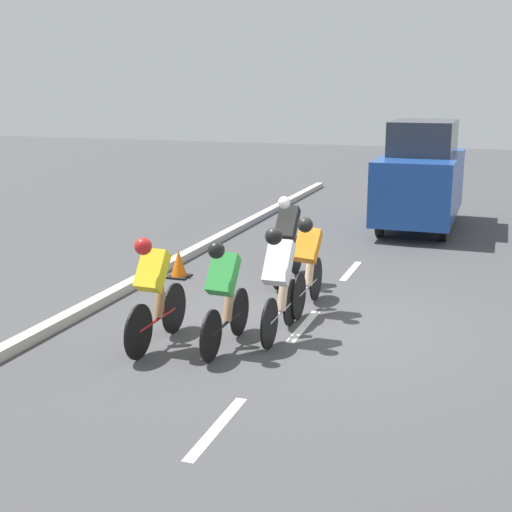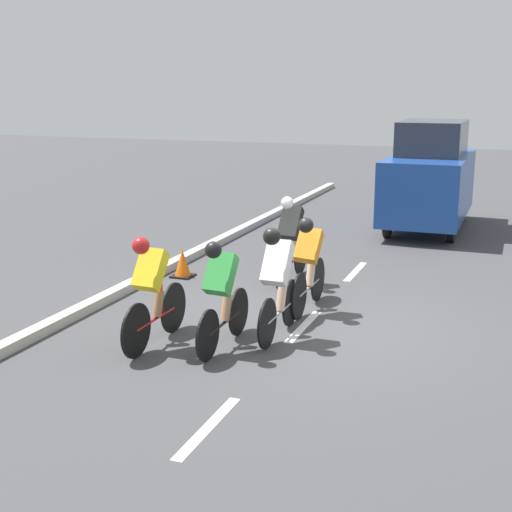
# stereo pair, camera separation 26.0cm
# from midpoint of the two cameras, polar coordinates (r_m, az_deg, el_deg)

# --- Properties ---
(ground_plane) EXTENTS (60.00, 60.00, 0.00)m
(ground_plane) POSITION_cam_midpoint_polar(r_m,az_deg,el_deg) (10.10, 3.31, -5.39)
(ground_plane) COLOR #424244
(lane_stripe_near) EXTENTS (0.12, 1.40, 0.01)m
(lane_stripe_near) POSITION_cam_midpoint_polar(r_m,az_deg,el_deg) (7.20, -4.21, -13.53)
(lane_stripe_near) COLOR white
(lane_stripe_near) RESTS_ON ground
(lane_stripe_mid) EXTENTS (0.12, 1.40, 0.01)m
(lane_stripe_mid) POSITION_cam_midpoint_polar(r_m,az_deg,el_deg) (9.98, 3.10, -5.61)
(lane_stripe_mid) COLOR white
(lane_stripe_mid) RESTS_ON ground
(lane_stripe_far) EXTENTS (0.12, 1.40, 0.01)m
(lane_stripe_far) POSITION_cam_midpoint_polar(r_m,az_deg,el_deg) (12.96, 7.03, -1.18)
(lane_stripe_far) COLOR white
(lane_stripe_far) RESTS_ON ground
(curb) EXTENTS (0.20, 27.24, 0.14)m
(curb) POSITION_cam_midpoint_polar(r_m,az_deg,el_deg) (11.22, -12.82, -3.39)
(curb) COLOR #B7B2A8
(curb) RESTS_ON ground
(cyclist_green) EXTENTS (0.33, 1.64, 1.45)m
(cyclist_green) POSITION_cam_midpoint_polar(r_m,az_deg,el_deg) (8.90, -3.43, -2.90)
(cyclist_green) COLOR black
(cyclist_green) RESTS_ON ground
(cyclist_yellow) EXTENTS (0.33, 1.68, 1.48)m
(cyclist_yellow) POSITION_cam_midpoint_polar(r_m,az_deg,el_deg) (9.07, -9.00, -2.65)
(cyclist_yellow) COLOR black
(cyclist_yellow) RESTS_ON ground
(cyclist_white) EXTENTS (0.32, 1.62, 1.54)m
(cyclist_white) POSITION_cam_midpoint_polar(r_m,az_deg,el_deg) (9.27, 1.05, -1.86)
(cyclist_white) COLOR black
(cyclist_white) RESTS_ON ground
(cyclist_orange) EXTENTS (0.35, 1.66, 1.46)m
(cyclist_orange) POSITION_cam_midpoint_polar(r_m,az_deg,el_deg) (10.44, 3.44, -0.41)
(cyclist_orange) COLOR black
(cyclist_orange) RESTS_ON ground
(cyclist_black) EXTENTS (0.34, 1.73, 1.51)m
(cyclist_black) POSITION_cam_midpoint_polar(r_m,az_deg,el_deg) (11.94, 1.92, 1.48)
(cyclist_black) COLOR black
(cyclist_black) RESTS_ON ground
(support_car) EXTENTS (1.70, 4.07, 2.48)m
(support_car) POSITION_cam_midpoint_polar(r_m,az_deg,el_deg) (16.96, 12.61, 6.24)
(support_car) COLOR black
(support_car) RESTS_ON ground
(traffic_cone) EXTENTS (0.36, 0.36, 0.49)m
(traffic_cone) POSITION_cam_midpoint_polar(r_m,az_deg,el_deg) (12.47, -6.79, -0.65)
(traffic_cone) COLOR black
(traffic_cone) RESTS_ON ground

